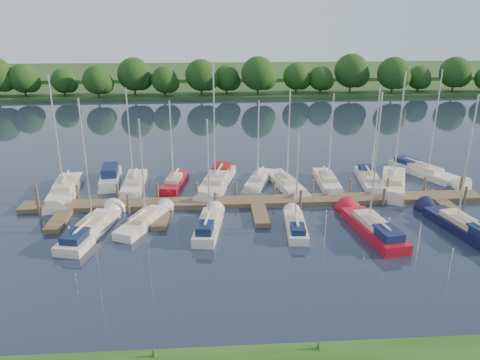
{
  "coord_description": "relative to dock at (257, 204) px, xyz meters",
  "views": [
    {
      "loc": [
        -3.97,
        -29.51,
        15.57
      ],
      "look_at": [
        -1.44,
        8.0,
        2.2
      ],
      "focal_mm": 35.0,
      "sensor_mm": 36.0,
      "label": 1
    }
  ],
  "objects": [
    {
      "name": "distant_hill",
      "position": [
        0.0,
        92.69,
        0.5
      ],
      "size": [
        220.0,
        40.0,
        1.4
      ],
      "primitive_type": "cube",
      "color": "#395927",
      "rests_on": "ground"
    },
    {
      "name": "sailboat_s_1",
      "position": [
        -9.18,
        -3.13,
        0.07
      ],
      "size": [
        3.82,
        6.63,
        8.74
      ],
      "rotation": [
        0.0,
        0.0,
        -0.42
      ],
      "color": "silver",
      "rests_on": "ground"
    },
    {
      "name": "sailboat_n_9",
      "position": [
        13.33,
        3.79,
        0.08
      ],
      "size": [
        4.82,
        8.7,
        11.32
      ],
      "rotation": [
        0.0,
        0.0,
        2.75
      ],
      "color": "silver",
      "rests_on": "ground"
    },
    {
      "name": "sailboat_n_0",
      "position": [
        -17.26,
        3.93,
        0.08
      ],
      "size": [
        2.82,
        8.86,
        11.28
      ],
      "rotation": [
        0.0,
        0.0,
        3.24
      ],
      "color": "silver",
      "rests_on": "ground"
    },
    {
      "name": "sailboat_s_2",
      "position": [
        -4.18,
        -4.48,
        0.15
      ],
      "size": [
        2.45,
        6.85,
        8.99
      ],
      "rotation": [
        0.0,
        0.0,
        -0.15
      ],
      "color": "silver",
      "rests_on": "ground"
    },
    {
      "name": "sailboat_n_4",
      "position": [
        -3.39,
        5.25,
        0.14
      ],
      "size": [
        3.99,
        9.49,
        11.98
      ],
      "rotation": [
        0.0,
        0.0,
        2.91
      ],
      "color": "silver",
      "rests_on": "ground"
    },
    {
      "name": "sailboat_s_3",
      "position": [
        2.43,
        -4.8,
        0.11
      ],
      "size": [
        1.86,
        6.13,
        7.92
      ],
      "rotation": [
        0.0,
        0.0,
        -0.08
      ],
      "color": "silver",
      "rests_on": "ground"
    },
    {
      "name": "dock",
      "position": [
        0.0,
        0.0,
        0.0
      ],
      "size": [
        40.0,
        6.0,
        0.4
      ],
      "color": "#4A3D29",
      "rests_on": "ground"
    },
    {
      "name": "sailboat_n_10",
      "position": [
        17.92,
        7.06,
        0.11
      ],
      "size": [
        5.19,
        8.54,
        11.06
      ],
      "rotation": [
        0.0,
        0.0,
        3.59
      ],
      "color": "silver",
      "rests_on": "ground"
    },
    {
      "name": "mooring_pilings",
      "position": [
        0.0,
        1.13,
        0.4
      ],
      "size": [
        38.24,
        2.84,
        2.0
      ],
      "color": "#473D33",
      "rests_on": "ground"
    },
    {
      "name": "motorboat",
      "position": [
        -13.77,
        7.23,
        0.19
      ],
      "size": [
        2.36,
        6.35,
        1.95
      ],
      "rotation": [
        0.0,
        0.0,
        3.25
      ],
      "color": "silver",
      "rests_on": "ground"
    },
    {
      "name": "sailboat_n_7",
      "position": [
        7.28,
        4.8,
        0.07
      ],
      "size": [
        1.89,
        7.16,
        9.24
      ],
      "rotation": [
        0.0,
        0.0,
        3.11
      ],
      "color": "silver",
      "rests_on": "ground"
    },
    {
      "name": "sailboat_n_3",
      "position": [
        -7.44,
        5.49,
        0.07
      ],
      "size": [
        2.49,
        6.76,
        8.61
      ],
      "rotation": [
        0.0,
        0.0,
        2.98
      ],
      "color": "#A40F1E",
      "rests_on": "ground"
    },
    {
      "name": "sailboat_n_5",
      "position": [
        0.66,
        5.56,
        0.07
      ],
      "size": [
        3.36,
        6.55,
        8.5
      ],
      "rotation": [
        0.0,
        0.0,
        2.79
      ],
      "color": "silver",
      "rests_on": "ground"
    },
    {
      "name": "sailboat_n_2",
      "position": [
        -11.24,
        5.42,
        0.07
      ],
      "size": [
        1.97,
        7.71,
        9.76
      ],
      "rotation": [
        0.0,
        0.0,
        3.16
      ],
      "color": "silver",
      "rests_on": "ground"
    },
    {
      "name": "sailboat_n_6",
      "position": [
        3.23,
        4.61,
        0.07
      ],
      "size": [
        3.16,
        7.67,
        9.61
      ],
      "rotation": [
        0.0,
        0.0,
        3.36
      ],
      "color": "silver",
      "rests_on": "ground"
    },
    {
      "name": "sailboat_s_4",
      "position": [
        8.08,
        -5.67,
        0.14
      ],
      "size": [
        3.11,
        8.61,
        10.96
      ],
      "rotation": [
        0.0,
        0.0,
        0.16
      ],
      "color": "#A40F1E",
      "rests_on": "ground"
    },
    {
      "name": "sailboat_s_5",
      "position": [
        14.94,
        -5.76,
        0.13
      ],
      "size": [
        3.35,
        8.48,
        10.72
      ],
      "rotation": [
        0.0,
        0.0,
        0.2
      ],
      "color": "#0F1334",
      "rests_on": "ground"
    },
    {
      "name": "sailboat_s_0",
      "position": [
        -13.01,
        -4.4,
        0.12
      ],
      "size": [
        3.45,
        8.36,
        10.49
      ],
      "rotation": [
        0.0,
        0.0,
        -0.22
      ],
      "color": "silver",
      "rests_on": "ground"
    },
    {
      "name": "sailboat_n_8",
      "position": [
        11.53,
        5.0,
        0.1
      ],
      "size": [
        2.57,
        7.74,
        9.69
      ],
      "rotation": [
        0.0,
        0.0,
        3.02
      ],
      "color": "silver",
      "rests_on": "ground"
    },
    {
      "name": "far_shore",
      "position": [
        0.0,
        67.69,
        0.1
      ],
      "size": [
        180.0,
        30.0,
        0.6
      ],
      "primitive_type": "cube",
      "color": "#20451A",
      "rests_on": "ground"
    },
    {
      "name": "treeline",
      "position": [
        4.82,
        54.65,
        3.93
      ],
      "size": [
        144.44,
        10.25,
        8.29
      ],
      "color": "#38281C",
      "rests_on": "ground"
    },
    {
      "name": "ground",
      "position": [
        0.0,
        -7.31,
        -0.2
      ],
      "size": [
        260.0,
        260.0,
        0.0
      ],
      "primitive_type": "plane",
      "color": "#1A2235",
      "rests_on": "ground"
    }
  ]
}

